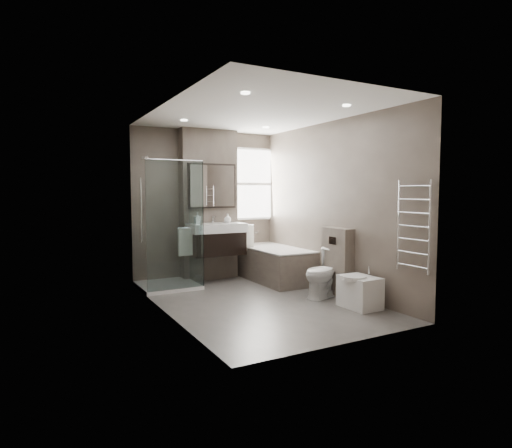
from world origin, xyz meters
TOP-DOWN VIEW (x-y plane):
  - room at (0.00, 0.00)m, footprint 2.70×3.90m
  - vanity_pier at (0.00, 1.77)m, footprint 1.00×0.25m
  - vanity at (0.00, 1.43)m, footprint 0.95×0.47m
  - mirror_cabinet at (0.00, 1.61)m, footprint 0.86×0.08m
  - towel_left at (-0.56, 1.40)m, footprint 0.24×0.06m
  - towel_right at (0.56, 1.40)m, footprint 0.24×0.06m
  - shower_enclosure at (-0.75, 1.35)m, footprint 0.90×0.90m
  - bathtub at (0.92, 1.10)m, footprint 0.75×1.60m
  - window at (0.90, 1.88)m, footprint 0.98×0.06m
  - toilet at (0.97, -0.25)m, footprint 0.79×0.59m
  - cistern_box at (1.21, -0.25)m, footprint 0.19×0.55m
  - bidet at (1.01, -0.95)m, footprint 0.45×0.52m
  - towel_radiator at (1.25, -1.60)m, footprint 0.03×0.49m
  - soap_bottle_a at (-0.32, 1.47)m, footprint 0.09×0.09m
  - soap_bottle_b at (0.24, 1.50)m, footprint 0.12×0.12m

SIDE VIEW (x-z plane):
  - bidet at x=1.01m, z-range -0.05..0.49m
  - bathtub at x=0.92m, z-range 0.03..0.60m
  - toilet at x=0.97m, z-range 0.00..0.71m
  - shower_enclosure at x=-0.75m, z-range -0.51..1.49m
  - cistern_box at x=1.21m, z-range 0.00..1.00m
  - towel_left at x=-0.56m, z-range 0.50..0.94m
  - towel_right at x=0.56m, z-range 0.50..0.94m
  - vanity at x=0.00m, z-range 0.41..1.07m
  - soap_bottle_b at x=0.24m, z-range 1.00..1.15m
  - soap_bottle_a at x=-0.32m, z-range 1.00..1.19m
  - towel_radiator at x=1.25m, z-range 0.57..1.67m
  - room at x=0.00m, z-range -0.05..2.65m
  - vanity_pier at x=0.00m, z-range 0.00..2.60m
  - mirror_cabinet at x=0.00m, z-range 1.25..2.01m
  - window at x=0.90m, z-range 1.01..2.34m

